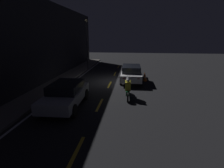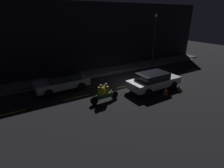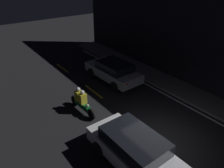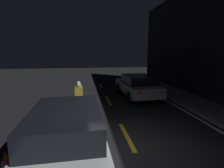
{
  "view_description": "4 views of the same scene",
  "coord_description": "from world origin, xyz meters",
  "px_view_note": "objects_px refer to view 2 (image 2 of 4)",
  "views": [
    {
      "loc": [
        -15.11,
        -1.91,
        4.0
      ],
      "look_at": [
        -4.03,
        -0.57,
        0.91
      ],
      "focal_mm": 28.0,
      "sensor_mm": 36.0,
      "label": 1
    },
    {
      "loc": [
        -9.26,
        -11.41,
        5.76
      ],
      "look_at": [
        -2.78,
        -0.59,
        0.73
      ],
      "focal_mm": 28.0,
      "sensor_mm": 36.0,
      "label": 2
    },
    {
      "loc": [
        4.71,
        -6.11,
        6.87
      ],
      "look_at": [
        -4.16,
        0.46,
        0.96
      ],
      "focal_mm": 35.0,
      "sensor_mm": 36.0,
      "label": 3
    },
    {
      "loc": [
        4.26,
        -1.34,
        2.73
      ],
      "look_at": [
        -4.27,
        0.03,
        1.18
      ],
      "focal_mm": 28.0,
      "sensor_mm": 36.0,
      "label": 4
    }
  ],
  "objects_px": {
    "sedan_white": "(154,81)",
    "motorcycle": "(104,93)",
    "traffic_cone_mid": "(179,88)",
    "traffic_cone_near": "(166,91)",
    "hatchback_silver": "(63,81)",
    "street_lamp": "(154,39)"
  },
  "relations": [
    {
      "from": "hatchback_silver",
      "to": "traffic_cone_mid",
      "type": "xyz_separation_m",
      "value": [
        7.96,
        -4.99,
        -0.48
      ]
    },
    {
      "from": "motorcycle",
      "to": "traffic_cone_mid",
      "type": "height_order",
      "value": "motorcycle"
    },
    {
      "from": "sedan_white",
      "to": "motorcycle",
      "type": "xyz_separation_m",
      "value": [
        -4.49,
        0.17,
        -0.14
      ]
    },
    {
      "from": "traffic_cone_mid",
      "to": "traffic_cone_near",
      "type": "bearing_deg",
      "value": 177.92
    },
    {
      "from": "sedan_white",
      "to": "traffic_cone_mid",
      "type": "distance_m",
      "value": 2.12
    },
    {
      "from": "motorcycle",
      "to": "traffic_cone_near",
      "type": "relative_size",
      "value": 3.36
    },
    {
      "from": "sedan_white",
      "to": "motorcycle",
      "type": "height_order",
      "value": "sedan_white"
    },
    {
      "from": "traffic_cone_mid",
      "to": "motorcycle",
      "type": "bearing_deg",
      "value": 166.27
    },
    {
      "from": "hatchback_silver",
      "to": "traffic_cone_near",
      "type": "relative_size",
      "value": 6.33
    },
    {
      "from": "hatchback_silver",
      "to": "sedan_white",
      "type": "height_order",
      "value": "sedan_white"
    },
    {
      "from": "hatchback_silver",
      "to": "street_lamp",
      "type": "distance_m",
      "value": 11.47
    },
    {
      "from": "street_lamp",
      "to": "traffic_cone_near",
      "type": "bearing_deg",
      "value": -125.36
    },
    {
      "from": "sedan_white",
      "to": "traffic_cone_near",
      "type": "bearing_deg",
      "value": -86.03
    },
    {
      "from": "sedan_white",
      "to": "motorcycle",
      "type": "bearing_deg",
      "value": 177.09
    },
    {
      "from": "hatchback_silver",
      "to": "street_lamp",
      "type": "xyz_separation_m",
      "value": [
        11.09,
        1.56,
        2.48
      ]
    },
    {
      "from": "traffic_cone_mid",
      "to": "street_lamp",
      "type": "height_order",
      "value": "street_lamp"
    },
    {
      "from": "hatchback_silver",
      "to": "traffic_cone_mid",
      "type": "distance_m",
      "value": 9.4
    },
    {
      "from": "motorcycle",
      "to": "traffic_cone_near",
      "type": "distance_m",
      "value": 4.82
    },
    {
      "from": "hatchback_silver",
      "to": "motorcycle",
      "type": "distance_m",
      "value": 3.98
    },
    {
      "from": "sedan_white",
      "to": "traffic_cone_near",
      "type": "height_order",
      "value": "sedan_white"
    },
    {
      "from": "motorcycle",
      "to": "street_lamp",
      "type": "height_order",
      "value": "street_lamp"
    },
    {
      "from": "traffic_cone_near",
      "to": "traffic_cone_mid",
      "type": "xyz_separation_m",
      "value": [
        1.47,
        -0.05,
        -0.05
      ]
    }
  ]
}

